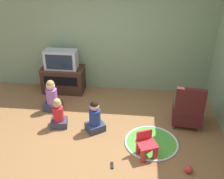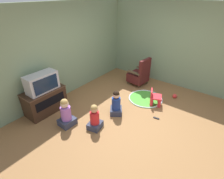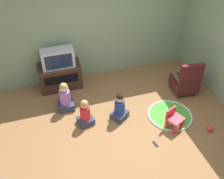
# 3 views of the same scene
# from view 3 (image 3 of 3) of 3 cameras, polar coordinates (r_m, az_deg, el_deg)

# --- Properties ---
(ground_plane) EXTENTS (30.00, 30.00, 0.00)m
(ground_plane) POSITION_cam_3_polar(r_m,az_deg,el_deg) (5.58, 4.27, -8.81)
(ground_plane) COLOR olive
(wall_back) EXTENTS (5.49, 0.12, 2.59)m
(wall_back) POSITION_cam_3_polar(r_m,az_deg,el_deg) (6.57, -4.80, 12.96)
(wall_back) COLOR gray
(wall_back) RESTS_ON ground_plane
(tv_cabinet) EXTENTS (1.03, 0.53, 0.64)m
(tv_cabinet) POSITION_cam_3_polar(r_m,az_deg,el_deg) (6.63, -11.22, 2.95)
(tv_cabinet) COLOR #382316
(tv_cabinet) RESTS_ON ground_plane
(television) EXTENTS (0.76, 0.36, 0.45)m
(television) POSITION_cam_3_polar(r_m,az_deg,el_deg) (6.31, -11.74, 6.69)
(television) COLOR #B7B7BC
(television) RESTS_ON tv_cabinet
(black_armchair) EXTENTS (0.63, 0.62, 0.93)m
(black_armchair) POSITION_cam_3_polar(r_m,az_deg,el_deg) (6.53, 15.75, 1.74)
(black_armchair) COLOR brown
(black_armchair) RESTS_ON ground_plane
(yellow_kid_chair) EXTENTS (0.41, 0.40, 0.44)m
(yellow_kid_chair) POSITION_cam_3_polar(r_m,az_deg,el_deg) (5.65, 13.38, -6.55)
(yellow_kid_chair) COLOR red
(yellow_kid_chair) RESTS_ON ground_plane
(play_mat) EXTENTS (1.00, 1.00, 0.04)m
(play_mat) POSITION_cam_3_polar(r_m,az_deg,el_deg) (6.02, 12.50, -5.45)
(play_mat) COLOR green
(play_mat) RESTS_ON ground_plane
(child_watching_left) EXTENTS (0.45, 0.44, 0.66)m
(child_watching_left) POSITION_cam_3_polar(r_m,az_deg,el_deg) (5.64, 1.67, -3.99)
(child_watching_left) COLOR #33384C
(child_watching_left) RESTS_ON ground_plane
(child_watching_center) EXTENTS (0.37, 0.33, 0.71)m
(child_watching_center) POSITION_cam_3_polar(r_m,az_deg,el_deg) (5.95, -10.18, -1.81)
(child_watching_center) COLOR #33384C
(child_watching_center) RESTS_ON ground_plane
(child_watching_right) EXTENTS (0.37, 0.34, 0.63)m
(child_watching_right) POSITION_cam_3_polar(r_m,az_deg,el_deg) (5.55, -5.85, -5.26)
(child_watching_right) COLOR #33384C
(child_watching_right) RESTS_ON ground_plane
(toy_ball) EXTENTS (0.13, 0.13, 0.13)m
(toy_ball) POSITION_cam_3_polar(r_m,az_deg,el_deg) (5.88, 20.55, -7.95)
(toy_ball) COLOR red
(toy_ball) RESTS_ON ground_plane
(remote_control) EXTENTS (0.07, 0.15, 0.02)m
(remote_control) POSITION_cam_3_polar(r_m,az_deg,el_deg) (5.38, 9.45, -11.58)
(remote_control) COLOR black
(remote_control) RESTS_ON ground_plane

